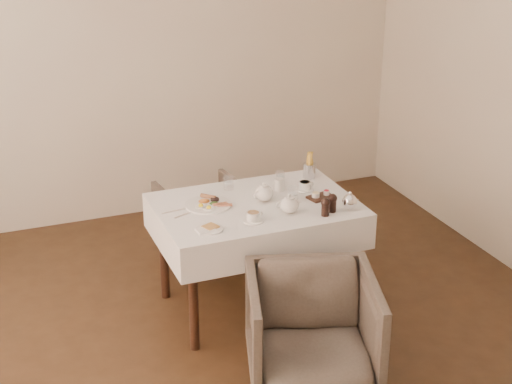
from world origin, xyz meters
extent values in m
plane|color=black|center=(0.00, 0.00, 0.00)|extent=(5.00, 5.00, 0.00)
plane|color=beige|center=(0.00, 2.50, 1.45)|extent=(4.50, 0.00, 4.50)
cube|color=black|center=(0.29, 0.68, 0.72)|extent=(1.20, 0.80, 0.04)
cube|color=white|center=(0.29, 0.68, 0.64)|extent=(1.28, 0.88, 0.23)
cylinder|color=black|center=(-0.25, 1.02, 0.35)|extent=(0.06, 0.06, 0.70)
cylinder|color=black|center=(0.83, 1.02, 0.35)|extent=(0.06, 0.06, 0.70)
cylinder|color=black|center=(-0.25, 0.34, 0.35)|extent=(0.06, 0.06, 0.70)
cylinder|color=black|center=(0.83, 0.34, 0.35)|extent=(0.06, 0.06, 0.70)
imported|color=#483C35|center=(0.28, -0.23, 0.34)|extent=(0.90, 0.92, 0.67)
imported|color=#483C35|center=(0.21, 1.55, 0.28)|extent=(0.67, 0.69, 0.57)
cylinder|color=white|center=(-0.01, 0.76, 0.76)|extent=(0.30, 0.30, 0.01)
ellipsoid|color=#B25F20|center=(-0.02, 0.81, 0.78)|extent=(0.07, 0.07, 0.03)
cylinder|color=brown|center=(0.03, 0.85, 0.78)|extent=(0.09, 0.10, 0.03)
cylinder|color=black|center=(0.05, 0.80, 0.77)|extent=(0.06, 0.06, 0.02)
cube|color=#9C3D24|center=(0.07, 0.71, 0.77)|extent=(0.10, 0.06, 0.01)
ellipsoid|color=#264C19|center=(0.03, 0.76, 0.77)|extent=(0.06, 0.05, 0.02)
cylinder|color=white|center=(-0.11, 0.42, 0.76)|extent=(0.17, 0.17, 0.01)
cube|color=olive|center=(-0.10, 0.43, 0.77)|extent=(0.11, 0.11, 0.01)
cube|color=white|center=(-0.14, 0.40, 0.76)|extent=(0.12, 0.09, 0.01)
cylinder|color=white|center=(0.52, 0.83, 0.80)|extent=(0.09, 0.09, 0.08)
cylinder|color=white|center=(0.17, 0.43, 0.76)|extent=(0.13, 0.13, 0.01)
cylinder|color=white|center=(0.17, 0.43, 0.79)|extent=(0.09, 0.09, 0.05)
cylinder|color=#A37749|center=(0.17, 0.43, 0.82)|extent=(0.07, 0.07, 0.00)
cylinder|color=white|center=(0.68, 0.78, 0.76)|extent=(0.12, 0.12, 0.01)
cylinder|color=white|center=(0.68, 0.78, 0.79)|extent=(0.08, 0.08, 0.05)
cylinder|color=#A37749|center=(0.68, 0.78, 0.81)|extent=(0.07, 0.07, 0.00)
cylinder|color=silver|center=(0.21, 0.98, 0.80)|extent=(0.08, 0.08, 0.09)
cylinder|color=silver|center=(0.53, 0.63, 0.80)|extent=(0.09, 0.09, 0.10)
cylinder|color=silver|center=(0.58, 0.95, 0.80)|extent=(0.08, 0.08, 0.09)
cube|color=black|center=(0.72, 0.61, 0.76)|extent=(0.19, 0.14, 0.01)
cylinder|color=white|center=(0.68, 0.61, 0.78)|extent=(0.05, 0.05, 0.03)
cylinder|color=maroon|center=(0.77, 0.62, 0.78)|extent=(0.04, 0.04, 0.03)
cylinder|color=silver|center=(0.81, 0.97, 0.81)|extent=(0.09, 0.09, 0.10)
cube|color=silver|center=(-0.23, 0.76, 0.76)|extent=(0.18, 0.04, 0.00)
cube|color=silver|center=(-0.18, 0.68, 0.76)|extent=(0.18, 0.09, 0.00)
camera|label=1|loc=(-1.41, -3.63, 2.77)|focal=55.00mm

